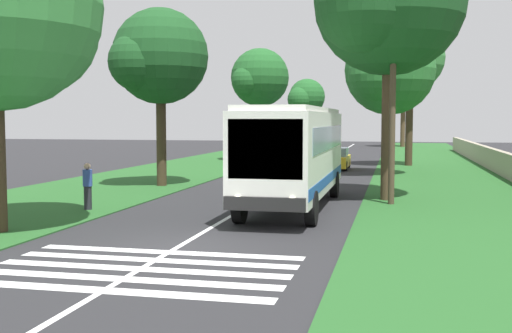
{
  "coord_description": "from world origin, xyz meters",
  "views": [
    {
      "loc": [
        -15.31,
        -5.48,
        3.3
      ],
      "look_at": [
        6.93,
        -0.54,
        1.6
      ],
      "focal_mm": 44.35,
      "sensor_mm": 36.0,
      "label": 1
    }
  ],
  "objects": [
    {
      "name": "ground",
      "position": [
        0.0,
        0.0,
        0.0
      ],
      "size": [
        160.0,
        160.0,
        0.0
      ],
      "primitive_type": "plane",
      "color": "#262628"
    },
    {
      "name": "grass_verge_left",
      "position": [
        15.0,
        8.2,
        0.02
      ],
      "size": [
        120.0,
        8.0,
        0.04
      ],
      "primitive_type": "cube",
      "color": "#235623",
      "rests_on": "ground"
    },
    {
      "name": "grass_verge_right",
      "position": [
        15.0,
        -8.2,
        0.02
      ],
      "size": [
        120.0,
        8.0,
        0.04
      ],
      "primitive_type": "cube",
      "color": "#235623",
      "rests_on": "ground"
    },
    {
      "name": "centre_line",
      "position": [
        15.0,
        0.0,
        0.0
      ],
      "size": [
        110.0,
        0.16,
        0.01
      ],
      "primitive_type": "cube",
      "color": "silver",
      "rests_on": "ground"
    },
    {
      "name": "coach_bus",
      "position": [
        7.96,
        -1.8,
        2.15
      ],
      "size": [
        11.16,
        2.62,
        3.73
      ],
      "color": "silver",
      "rests_on": "ground"
    },
    {
      "name": "zebra_crossing",
      "position": [
        -2.44,
        0.0,
        0.0
      ],
      "size": [
        4.05,
        6.8,
        0.01
      ],
      "color": "silver",
      "rests_on": "ground"
    },
    {
      "name": "trailing_car_0",
      "position": [
        26.69,
        -1.54,
        0.67
      ],
      "size": [
        4.3,
        1.78,
        1.43
      ],
      "color": "gold",
      "rests_on": "ground"
    },
    {
      "name": "trailing_car_1",
      "position": [
        33.74,
        2.07,
        0.67
      ],
      "size": [
        4.3,
        1.78,
        1.43
      ],
      "color": "navy",
      "rests_on": "ground"
    },
    {
      "name": "roadside_tree_left_0",
      "position": [
        14.09,
        5.89,
        6.22
      ],
      "size": [
        5.51,
        4.67,
        8.66
      ],
      "color": "#3D2D1E",
      "rests_on": "grass_verge_left"
    },
    {
      "name": "roadside_tree_left_1",
      "position": [
        62.82,
        5.54,
        5.94
      ],
      "size": [
        5.44,
        4.48,
        8.29
      ],
      "color": "#4C3826",
      "rests_on": "grass_verge_left"
    },
    {
      "name": "roadside_tree_left_3",
      "position": [
        33.6,
        5.1,
        6.45
      ],
      "size": [
        5.38,
        4.56,
        8.82
      ],
      "color": "#4C3826",
      "rests_on": "grass_verge_left"
    },
    {
      "name": "roadside_tree_right_0",
      "position": [
        10.82,
        -4.99,
        7.9
      ],
      "size": [
        7.07,
        6.06,
        11.06
      ],
      "color": "#4C3826",
      "rests_on": "grass_verge_right"
    },
    {
      "name": "roadside_tree_right_1",
      "position": [
        22.73,
        -4.95,
        6.06
      ],
      "size": [
        6.08,
        5.26,
        8.79
      ],
      "color": "brown",
      "rests_on": "grass_verge_right"
    },
    {
      "name": "roadside_tree_right_2",
      "position": [
        62.26,
        -6.15,
        7.75
      ],
      "size": [
        5.37,
        4.59,
        10.18
      ],
      "color": "#4C3826",
      "rests_on": "grass_verge_right"
    },
    {
      "name": "roadside_tree_right_3",
      "position": [
        30.61,
        -6.23,
        7.47
      ],
      "size": [
        5.47,
        4.77,
        9.97
      ],
      "color": "#3D2D1E",
      "rests_on": "grass_verge_right"
    },
    {
      "name": "utility_pole",
      "position": [
        9.47,
        -5.32,
        4.35
      ],
      "size": [
        0.24,
        1.4,
        8.34
      ],
      "color": "#473828",
      "rests_on": "grass_verge_right"
    },
    {
      "name": "pedestrian",
      "position": [
        5.56,
        5.4,
        0.91
      ],
      "size": [
        0.34,
        0.34,
        1.69
      ],
      "color": "#26262D",
      "rests_on": "grass_verge_left"
    }
  ]
}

